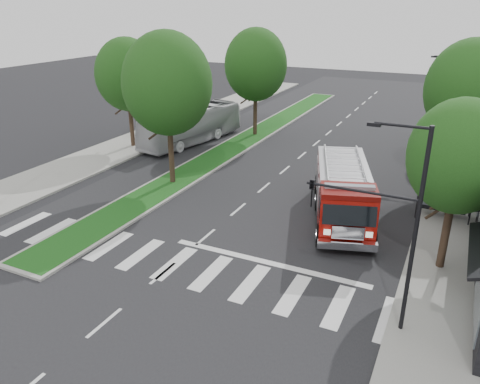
# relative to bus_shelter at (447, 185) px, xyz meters

# --- Properties ---
(ground) EXTENTS (140.00, 140.00, 0.00)m
(ground) POSITION_rel_bus_shelter_xyz_m (-11.20, -8.15, -2.04)
(ground) COLOR black
(ground) RESTS_ON ground
(sidewalk_right) EXTENTS (5.00, 80.00, 0.15)m
(sidewalk_right) POSITION_rel_bus_shelter_xyz_m (1.30, 1.85, -1.96)
(sidewalk_right) COLOR gray
(sidewalk_right) RESTS_ON ground
(sidewalk_left) EXTENTS (5.00, 80.00, 0.15)m
(sidewalk_left) POSITION_rel_bus_shelter_xyz_m (-25.70, 1.85, -1.96)
(sidewalk_left) COLOR gray
(sidewalk_left) RESTS_ON ground
(median) EXTENTS (3.00, 50.00, 0.15)m
(median) POSITION_rel_bus_shelter_xyz_m (-17.20, 9.85, -1.96)
(median) COLOR gray
(median) RESTS_ON ground
(bus_shelter) EXTENTS (3.20, 1.60, 2.61)m
(bus_shelter) POSITION_rel_bus_shelter_xyz_m (0.00, 0.00, 0.00)
(bus_shelter) COLOR black
(bus_shelter) RESTS_ON ground
(tree_right_near) EXTENTS (4.40, 4.40, 8.05)m
(tree_right_near) POSITION_rel_bus_shelter_xyz_m (0.30, -6.15, 3.47)
(tree_right_near) COLOR black
(tree_right_near) RESTS_ON ground
(tree_right_mid) EXTENTS (5.60, 5.60, 9.72)m
(tree_right_mid) POSITION_rel_bus_shelter_xyz_m (0.30, 5.85, 4.45)
(tree_right_mid) COLOR black
(tree_right_mid) RESTS_ON ground
(tree_right_far) EXTENTS (5.00, 5.00, 8.73)m
(tree_right_far) POSITION_rel_bus_shelter_xyz_m (0.30, 15.85, 3.80)
(tree_right_far) COLOR black
(tree_right_far) RESTS_ON ground
(tree_median_near) EXTENTS (5.80, 5.80, 10.16)m
(tree_median_near) POSITION_rel_bus_shelter_xyz_m (-17.20, -2.15, 4.77)
(tree_median_near) COLOR black
(tree_median_near) RESTS_ON ground
(tree_median_far) EXTENTS (5.60, 5.60, 9.72)m
(tree_median_far) POSITION_rel_bus_shelter_xyz_m (-17.20, 11.85, 4.45)
(tree_median_far) COLOR black
(tree_median_far) RESTS_ON ground
(tree_left_mid) EXTENTS (5.20, 5.20, 9.16)m
(tree_left_mid) POSITION_rel_bus_shelter_xyz_m (-25.20, 3.85, 4.12)
(tree_left_mid) COLOR black
(tree_left_mid) RESTS_ON ground
(streetlight_right_near) EXTENTS (4.08, 0.22, 8.00)m
(streetlight_right_near) POSITION_rel_bus_shelter_xyz_m (-1.59, -11.65, 2.63)
(streetlight_right_near) COLOR black
(streetlight_right_near) RESTS_ON ground
(streetlight_right_far) EXTENTS (2.11, 0.20, 8.00)m
(streetlight_right_far) POSITION_rel_bus_shelter_xyz_m (-0.85, 11.85, 2.44)
(streetlight_right_far) COLOR black
(streetlight_right_far) RESTS_ON ground
(fire_engine) EXTENTS (5.60, 9.98, 3.32)m
(fire_engine) POSITION_rel_bus_shelter_xyz_m (-5.33, -2.57, -0.45)
(fire_engine) COLOR #5E0805
(fire_engine) RESTS_ON ground
(city_bus) EXTENTS (4.51, 11.49, 3.12)m
(city_bus) POSITION_rel_bus_shelter_xyz_m (-21.36, 7.36, -0.48)
(city_bus) COLOR #ADAEB2
(city_bus) RESTS_ON ground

